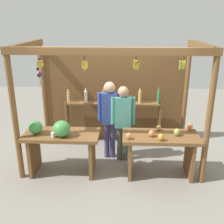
% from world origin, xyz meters
% --- Properties ---
extents(ground_plane, '(12.00, 12.00, 0.00)m').
position_xyz_m(ground_plane, '(0.00, 0.00, 0.00)').
color(ground_plane, gray).
rests_on(ground_plane, ground).
extents(market_stall, '(3.40, 1.83, 2.36)m').
position_xyz_m(market_stall, '(-0.00, 0.42, 1.36)').
color(market_stall, brown).
rests_on(market_stall, ground).
extents(fruit_counter_left, '(1.38, 0.67, 1.10)m').
position_xyz_m(fruit_counter_left, '(-0.94, -0.67, 0.68)').
color(fruit_counter_left, brown).
rests_on(fruit_counter_left, ground).
extents(fruit_counter_right, '(1.38, 0.65, 0.94)m').
position_xyz_m(fruit_counter_right, '(0.91, -0.65, 0.60)').
color(fruit_counter_right, brown).
rests_on(fruit_counter_right, ground).
extents(bottle_shelf_unit, '(2.18, 0.22, 1.36)m').
position_xyz_m(bottle_shelf_unit, '(-0.01, 0.65, 0.80)').
color(bottle_shelf_unit, brown).
rests_on(bottle_shelf_unit, ground).
extents(vendor_man, '(0.48, 0.22, 1.63)m').
position_xyz_m(vendor_man, '(-0.05, -0.02, 0.98)').
color(vendor_man, '#48427E').
rests_on(vendor_man, ground).
extents(vendor_woman, '(0.48, 0.21, 1.57)m').
position_xyz_m(vendor_woman, '(0.21, -0.12, 0.94)').
color(vendor_woman, '#495144').
rests_on(vendor_woman, ground).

